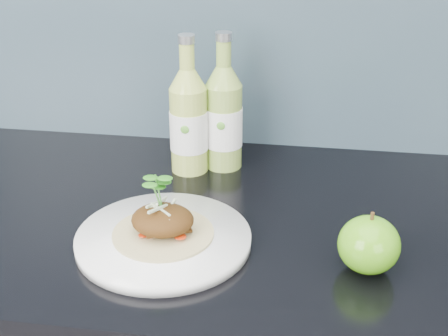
{
  "coord_description": "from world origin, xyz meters",
  "views": [
    {
      "loc": [
        0.12,
        0.85,
        1.4
      ],
      "look_at": [
        0.0,
        1.66,
        1.0
      ],
      "focal_mm": 50.0,
      "sensor_mm": 36.0,
      "label": 1
    }
  ],
  "objects": [
    {
      "name": "dinner_plate",
      "position": [
        -0.08,
        1.6,
        0.91
      ],
      "size": [
        0.31,
        0.31,
        0.02
      ],
      "color": "white",
      "rests_on": "kitchen_counter"
    },
    {
      "name": "pork_taco",
      "position": [
        -0.08,
        1.6,
        0.94
      ],
      "size": [
        0.15,
        0.15,
        0.1
      ],
      "color": "tan",
      "rests_on": "dinner_plate"
    },
    {
      "name": "green_apple",
      "position": [
        0.21,
        1.57,
        0.94
      ],
      "size": [
        0.1,
        0.1,
        0.09
      ],
      "rotation": [
        0.0,
        0.0,
        -0.25
      ],
      "color": "#4D9410",
      "rests_on": "kitchen_counter"
    },
    {
      "name": "cider_bottle_left",
      "position": [
        -0.09,
        1.84,
        0.99
      ],
      "size": [
        0.07,
        0.07,
        0.25
      ],
      "rotation": [
        0.0,
        0.0,
        0.04
      ],
      "color": "#ACC150",
      "rests_on": "kitchen_counter"
    },
    {
      "name": "cider_bottle_right",
      "position": [
        -0.03,
        1.87,
        0.99
      ],
      "size": [
        0.09,
        0.09,
        0.25
      ],
      "rotation": [
        0.0,
        0.0,
        -0.34
      ],
      "color": "#89A846",
      "rests_on": "kitchen_counter"
    }
  ]
}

